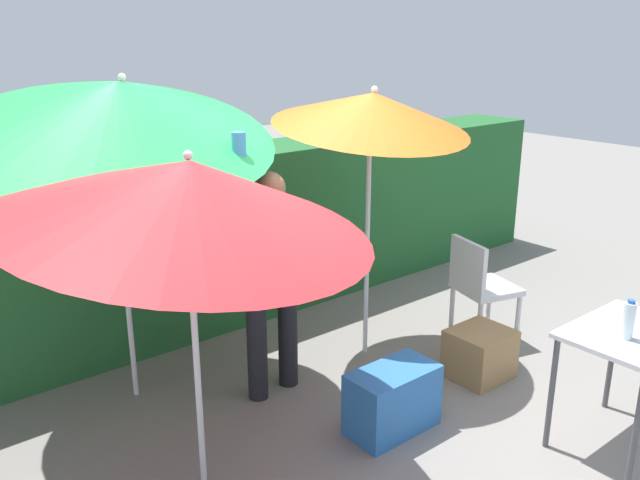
{
  "coord_description": "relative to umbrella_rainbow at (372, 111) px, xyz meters",
  "views": [
    {
      "loc": [
        -2.73,
        -3.05,
        2.47
      ],
      "look_at": [
        0.0,
        0.3,
        1.1
      ],
      "focal_mm": 37.06,
      "sensor_mm": 36.0,
      "label": 1
    }
  ],
  "objects": [
    {
      "name": "folding_table",
      "position": [
        0.35,
        -1.9,
        -1.24
      ],
      "size": [
        0.8,
        0.6,
        0.77
      ],
      "color": "#4C4C51",
      "rests_on": "ground_plane"
    },
    {
      "name": "cooler_box",
      "position": [
        -0.62,
        -0.9,
        -1.71
      ],
      "size": [
        0.59,
        0.32,
        0.43
      ],
      "primitive_type": "cube",
      "color": "#2D6BB7",
      "rests_on": "ground_plane"
    },
    {
      "name": "chair_plastic",
      "position": [
        0.83,
        -0.44,
        -1.41
      ],
      "size": [
        0.54,
        0.54,
        0.89
      ],
      "color": "silver",
      "rests_on": "ground_plane"
    },
    {
      "name": "hedge_row",
      "position": [
        -0.6,
        1.35,
        -1.18
      ],
      "size": [
        8.0,
        0.7,
        1.49
      ],
      "primitive_type": "cube",
      "color": "#23602D",
      "rests_on": "ground_plane"
    },
    {
      "name": "umbrella_orange",
      "position": [
        -1.68,
        0.55,
        0.08
      ],
      "size": [
        2.06,
        2.04,
        2.49
      ],
      "color": "silver",
      "rests_on": "ground_plane"
    },
    {
      "name": "umbrella_yellow",
      "position": [
        -1.8,
        -0.56,
        -0.23
      ],
      "size": [
        2.0,
        1.99,
        2.06
      ],
      "color": "silver",
      "rests_on": "ground_plane"
    },
    {
      "name": "umbrella_rainbow",
      "position": [
        0.0,
        0.0,
        0.0
      ],
      "size": [
        1.46,
        1.47,
        2.16
      ],
      "color": "silver",
      "rests_on": "ground_plane"
    },
    {
      "name": "ground_plane",
      "position": [
        -0.6,
        -0.44,
        -1.92
      ],
      "size": [
        24.0,
        24.0,
        0.0
      ],
      "primitive_type": "plane",
      "color": "gray"
    },
    {
      "name": "person_vendor",
      "position": [
        -0.93,
        -0.02,
        -0.99
      ],
      "size": [
        0.56,
        0.25,
        1.88
      ],
      "color": "black",
      "rests_on": "ground_plane"
    },
    {
      "name": "crate_cardboard",
      "position": [
        0.38,
        -0.82,
        -1.74
      ],
      "size": [
        0.44,
        0.39,
        0.37
      ],
      "primitive_type": "cube",
      "color": "#9E7A4C",
      "rests_on": "ground_plane"
    },
    {
      "name": "bottle_water",
      "position": [
        0.23,
        -1.92,
        -1.03
      ],
      "size": [
        0.07,
        0.07,
        0.24
      ],
      "color": "silver",
      "rests_on": "folding_table"
    }
  ]
}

